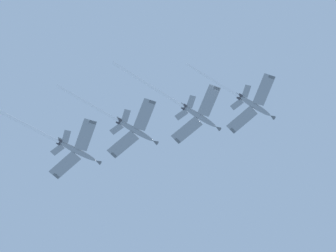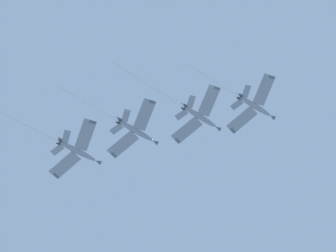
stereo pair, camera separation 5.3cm
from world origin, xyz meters
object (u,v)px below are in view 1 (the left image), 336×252
Objects in this scene: jet_second at (186,108)px; jet_lead at (247,101)px; jet_third at (125,125)px; jet_fourth at (62,143)px.

jet_lead is at bearing -153.19° from jet_second.
jet_fourth is (16.73, 5.25, -3.88)m from jet_third.
jet_second reaches higher than jet_fourth.
jet_lead is 17.68m from jet_second.
jet_third reaches higher than jet_fourth.
jet_third is at bearing 22.32° from jet_lead.
jet_fourth is at bearing 17.59° from jet_second.
jet_second is at bearing -162.41° from jet_fourth.
jet_lead reaches higher than jet_third.
jet_second is 1.13× the size of jet_third.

